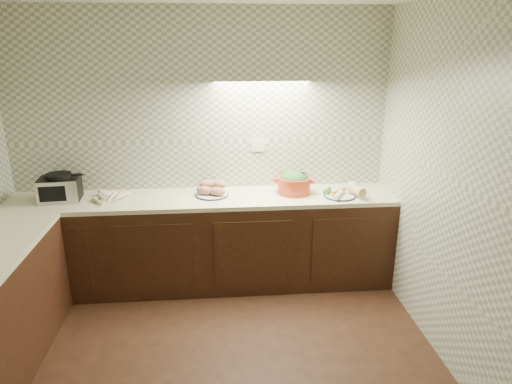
{
  "coord_description": "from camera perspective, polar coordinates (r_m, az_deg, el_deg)",
  "views": [
    {
      "loc": [
        0.15,
        -2.55,
        2.3
      ],
      "look_at": [
        0.48,
        1.25,
        1.02
      ],
      "focal_mm": 32.0,
      "sensor_mm": 36.0,
      "label": 1
    }
  ],
  "objects": [
    {
      "name": "onion_bowl",
      "position": [
        4.42,
        -5.77,
        0.61
      ],
      "size": [
        0.16,
        0.16,
        0.12
      ],
      "color": "black",
      "rests_on": "counter"
    },
    {
      "name": "counter",
      "position": [
        3.82,
        -17.29,
        -11.39
      ],
      "size": [
        3.6,
        3.6,
        0.9
      ],
      "color": "black",
      "rests_on": "ground"
    },
    {
      "name": "parsnip_pile",
      "position": [
        4.35,
        -17.24,
        -0.7
      ],
      "size": [
        0.35,
        0.32,
        0.07
      ],
      "color": "#EDEABD",
      "rests_on": "counter"
    },
    {
      "name": "room",
      "position": [
        2.64,
        -8.13,
        3.59
      ],
      "size": [
        3.6,
        3.6,
        2.6
      ],
      "color": "black",
      "rests_on": "ground"
    },
    {
      "name": "sweet_potato_plate",
      "position": [
        4.31,
        -5.51,
        0.29
      ],
      "size": [
        0.32,
        0.31,
        0.14
      ],
      "rotation": [
        0.0,
        0.0,
        -0.24
      ],
      "color": "#141C3B",
      "rests_on": "counter"
    },
    {
      "name": "toaster_oven",
      "position": [
        4.51,
        -23.33,
        0.47
      ],
      "size": [
        0.37,
        0.3,
        0.25
      ],
      "rotation": [
        0.0,
        0.0,
        0.09
      ],
      "color": "black",
      "rests_on": "counter"
    },
    {
      "name": "veg_plate",
      "position": [
        4.36,
        11.16,
        0.15
      ],
      "size": [
        0.36,
        0.32,
        0.14
      ],
      "rotation": [
        0.0,
        0.0,
        0.09
      ],
      "color": "#141C3B",
      "rests_on": "counter"
    },
    {
      "name": "dutch_oven",
      "position": [
        4.35,
        4.78,
        1.22
      ],
      "size": [
        0.39,
        0.38,
        0.22
      ],
      "rotation": [
        0.0,
        0.0,
        -0.23
      ],
      "color": "#B7371C",
      "rests_on": "counter"
    }
  ]
}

